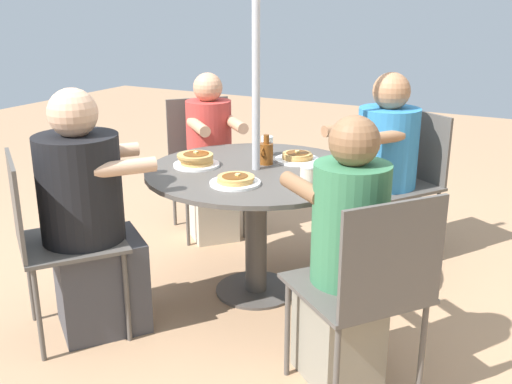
{
  "coord_description": "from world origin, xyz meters",
  "views": [
    {
      "loc": [
        2.68,
        1.44,
        1.59
      ],
      "look_at": [
        0.0,
        0.0,
        0.59
      ],
      "focal_mm": 42.0,
      "sensor_mm": 36.0,
      "label": 1
    }
  ],
  "objects_px": {
    "diner_east": "(344,264)",
    "patio_chair_west": "(204,155)",
    "pancake_plate_a": "(196,160)",
    "patio_chair_south": "(404,174)",
    "coffee_cup": "(309,177)",
    "pancake_plate_b": "(297,158)",
    "syrup_bottle": "(266,153)",
    "pancake_plate_c": "(235,181)",
    "patio_table": "(256,194)",
    "drinking_glass_a": "(267,146)",
    "patio_chair_north": "(51,233)",
    "diner_west": "(211,163)",
    "patio_chair_east": "(369,284)",
    "diner_south": "(382,178)",
    "diner_north": "(90,226)"
  },
  "relations": [
    {
      "from": "patio_chair_west",
      "to": "pancake_plate_c",
      "type": "relative_size",
      "value": 3.66
    },
    {
      "from": "patio_chair_east",
      "to": "pancake_plate_c",
      "type": "bearing_deg",
      "value": 103.16
    },
    {
      "from": "drinking_glass_a",
      "to": "pancake_plate_c",
      "type": "bearing_deg",
      "value": 11.78
    },
    {
      "from": "diner_east",
      "to": "coffee_cup",
      "type": "height_order",
      "value": "diner_east"
    },
    {
      "from": "patio_chair_north",
      "to": "patio_chair_south",
      "type": "height_order",
      "value": "same"
    },
    {
      "from": "pancake_plate_b",
      "to": "drinking_glass_a",
      "type": "xyz_separation_m",
      "value": [
        -0.03,
        -0.2,
        0.04
      ]
    },
    {
      "from": "diner_east",
      "to": "syrup_bottle",
      "type": "relative_size",
      "value": 7.15
    },
    {
      "from": "pancake_plate_a",
      "to": "drinking_glass_a",
      "type": "relative_size",
      "value": 2.24
    },
    {
      "from": "diner_south",
      "to": "pancake_plate_b",
      "type": "distance_m",
      "value": 0.64
    },
    {
      "from": "diner_east",
      "to": "patio_chair_west",
      "type": "relative_size",
      "value": 1.28
    },
    {
      "from": "pancake_plate_a",
      "to": "coffee_cup",
      "type": "relative_size",
      "value": 2.26
    },
    {
      "from": "coffee_cup",
      "to": "pancake_plate_b",
      "type": "bearing_deg",
      "value": -149.06
    },
    {
      "from": "patio_chair_north",
      "to": "coffee_cup",
      "type": "relative_size",
      "value": 8.26
    },
    {
      "from": "diner_west",
      "to": "drinking_glass_a",
      "type": "xyz_separation_m",
      "value": [
        0.3,
        0.58,
        0.25
      ]
    },
    {
      "from": "patio_chair_south",
      "to": "pancake_plate_a",
      "type": "bearing_deg",
      "value": 80.76
    },
    {
      "from": "patio_chair_east",
      "to": "pancake_plate_b",
      "type": "bearing_deg",
      "value": 76.09
    },
    {
      "from": "diner_north",
      "to": "pancake_plate_a",
      "type": "bearing_deg",
      "value": 107.37
    },
    {
      "from": "patio_table",
      "to": "diner_north",
      "type": "distance_m",
      "value": 0.88
    },
    {
      "from": "patio_chair_east",
      "to": "coffee_cup",
      "type": "height_order",
      "value": "patio_chair_east"
    },
    {
      "from": "coffee_cup",
      "to": "patio_chair_east",
      "type": "bearing_deg",
      "value": 44.18
    },
    {
      "from": "patio_chair_west",
      "to": "pancake_plate_a",
      "type": "distance_m",
      "value": 0.96
    },
    {
      "from": "diner_north",
      "to": "pancake_plate_b",
      "type": "height_order",
      "value": "diner_north"
    },
    {
      "from": "patio_table",
      "to": "patio_chair_east",
      "type": "bearing_deg",
      "value": 52.54
    },
    {
      "from": "pancake_plate_a",
      "to": "syrup_bottle",
      "type": "relative_size",
      "value": 1.53
    },
    {
      "from": "patio_chair_east",
      "to": "patio_table",
      "type": "bearing_deg",
      "value": 90.0
    },
    {
      "from": "diner_west",
      "to": "syrup_bottle",
      "type": "relative_size",
      "value": 6.86
    },
    {
      "from": "patio_chair_north",
      "to": "diner_east",
      "type": "bearing_deg",
      "value": 49.78
    },
    {
      "from": "diner_east",
      "to": "pancake_plate_a",
      "type": "height_order",
      "value": "diner_east"
    },
    {
      "from": "patio_chair_north",
      "to": "diner_west",
      "type": "xyz_separation_m",
      "value": [
        -1.44,
        -0.03,
        -0.01
      ]
    },
    {
      "from": "drinking_glass_a",
      "to": "diner_east",
      "type": "bearing_deg",
      "value": 43.58
    },
    {
      "from": "patio_chair_west",
      "to": "pancake_plate_a",
      "type": "relative_size",
      "value": 3.66
    },
    {
      "from": "pancake_plate_b",
      "to": "coffee_cup",
      "type": "bearing_deg",
      "value": 30.94
    },
    {
      "from": "coffee_cup",
      "to": "drinking_glass_a",
      "type": "distance_m",
      "value": 0.64
    },
    {
      "from": "patio_chair_east",
      "to": "pancake_plate_a",
      "type": "bearing_deg",
      "value": 102.11
    },
    {
      "from": "diner_west",
      "to": "patio_chair_west",
      "type": "bearing_deg",
      "value": -90.0
    },
    {
      "from": "patio_chair_south",
      "to": "pancake_plate_c",
      "type": "height_order",
      "value": "patio_chair_south"
    },
    {
      "from": "patio_table",
      "to": "pancake_plate_b",
      "type": "distance_m",
      "value": 0.32
    },
    {
      "from": "patio_chair_south",
      "to": "pancake_plate_c",
      "type": "relative_size",
      "value": 3.66
    },
    {
      "from": "patio_chair_south",
      "to": "pancake_plate_b",
      "type": "distance_m",
      "value": 0.81
    },
    {
      "from": "diner_east",
      "to": "pancake_plate_c",
      "type": "relative_size",
      "value": 4.68
    },
    {
      "from": "patio_table",
      "to": "diner_east",
      "type": "xyz_separation_m",
      "value": [
        0.54,
        0.7,
        -0.04
      ]
    },
    {
      "from": "patio_table",
      "to": "drinking_glass_a",
      "type": "bearing_deg",
      "value": -164.17
    },
    {
      "from": "diner_west",
      "to": "pancake_plate_a",
      "type": "relative_size",
      "value": 4.5
    },
    {
      "from": "patio_chair_south",
      "to": "patio_chair_north",
      "type": "bearing_deg",
      "value": 87.74
    },
    {
      "from": "coffee_cup",
      "to": "pancake_plate_c",
      "type": "bearing_deg",
      "value": -70.56
    },
    {
      "from": "patio_chair_north",
      "to": "pancake_plate_c",
      "type": "height_order",
      "value": "patio_chair_north"
    },
    {
      "from": "diner_south",
      "to": "pancake_plate_a",
      "type": "distance_m",
      "value": 1.17
    },
    {
      "from": "patio_chair_south",
      "to": "coffee_cup",
      "type": "distance_m",
      "value": 1.11
    },
    {
      "from": "coffee_cup",
      "to": "drinking_glass_a",
      "type": "xyz_separation_m",
      "value": [
        -0.45,
        -0.45,
        0.0
      ]
    },
    {
      "from": "diner_east",
      "to": "patio_chair_west",
      "type": "bearing_deg",
      "value": 87.77
    }
  ]
}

